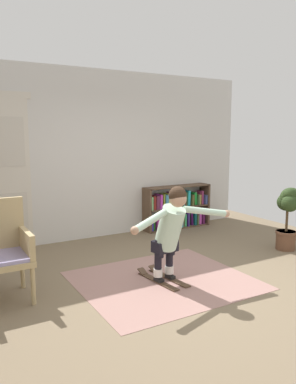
% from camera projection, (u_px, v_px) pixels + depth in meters
% --- Properties ---
extents(ground_plane, '(7.20, 7.20, 0.00)m').
position_uv_depth(ground_plane, '(183.00, 285.00, 4.60)').
color(ground_plane, '#78664D').
extents(back_wall, '(6.00, 0.10, 2.90)m').
position_uv_depth(back_wall, '(97.00, 155.00, 6.60)').
color(back_wall, silver).
rests_on(back_wall, ground).
extents(rug, '(2.08, 1.84, 0.01)m').
position_uv_depth(rug, '(164.00, 280.00, 4.74)').
color(rug, '#A2776F').
rests_on(rug, ground).
extents(bookshelf, '(1.39, 0.30, 0.82)m').
position_uv_depth(bookshelf, '(176.00, 209.00, 7.35)').
color(bookshelf, brown).
rests_on(bookshelf, ground).
extents(wicker_chair, '(0.60, 0.60, 1.10)m').
position_uv_depth(wicker_chair, '(0.00, 248.00, 4.15)').
color(wicker_chair, tan).
rests_on(wicker_chair, ground).
extents(potted_plant, '(0.43, 0.43, 0.99)m').
position_uv_depth(potted_plant, '(288.00, 211.00, 5.91)').
color(potted_plant, brown).
rests_on(potted_plant, ground).
extents(skis_pair, '(0.35, 0.77, 0.07)m').
position_uv_depth(skis_pair, '(162.00, 278.00, 4.76)').
color(skis_pair, '#4E3727').
rests_on(skis_pair, rug).
extents(person_skier, '(1.48, 0.63, 1.14)m').
position_uv_depth(person_skier, '(171.00, 226.00, 4.52)').
color(person_skier, white).
rests_on(person_skier, skis_pair).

